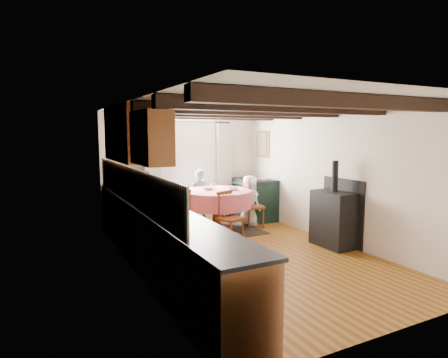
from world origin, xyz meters
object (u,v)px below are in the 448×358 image
dining_table (217,211)px  chair_right (254,205)px  chair_left (180,212)px  child_right (249,201)px  cast_iron_stove (334,204)px  child_far (199,197)px  aga_range (255,199)px  cup (213,186)px  chair_near (231,217)px

dining_table → chair_right: (0.85, -0.02, 0.05)m
chair_left → child_right: (1.63, 0.17, 0.07)m
cast_iron_stove → child_far: cast_iron_stove is taller
aga_range → child_far: 1.32m
cast_iron_stove → child_far: bearing=118.3°
cup → chair_right: bearing=-22.3°
chair_right → child_far: size_ratio=0.79×
dining_table → child_right: child_right is taller
chair_left → child_far: (0.74, 0.83, 0.12)m
cast_iron_stove → chair_left: bearing=140.3°
chair_right → cup: chair_right is taller
chair_near → aga_range: size_ratio=0.90×
aga_range → chair_near: bearing=-134.7°
dining_table → cast_iron_stove: 2.30m
child_far → cup: (0.10, -0.48, 0.29)m
chair_left → child_right: bearing=110.3°
chair_left → cast_iron_stove: 2.80m
chair_right → aga_range: aga_range is taller
cast_iron_stove → chair_right: bearing=105.6°
dining_table → child_right: (0.84, 0.13, 0.12)m
chair_left → cast_iron_stove: cast_iron_stove is taller
chair_left → child_far: size_ratio=0.80×
dining_table → cast_iron_stove: cast_iron_stove is taller
aga_range → cup: size_ratio=9.58×
dining_table → cast_iron_stove: bearing=-53.4°
aga_range → cup: (-1.19, -0.28, 0.41)m
dining_table → chair_left: chair_left is taller
chair_near → child_right: (0.93, 0.90, 0.07)m
child_right → cup: bearing=62.3°
cast_iron_stove → cup: 2.50m
child_far → cast_iron_stove: bearing=115.9°
aga_range → child_right: 0.61m
chair_left → child_right: child_right is taller
chair_right → cast_iron_stove: size_ratio=0.63×
cup → cast_iron_stove: bearing=-58.6°
chair_near → cast_iron_stove: size_ratio=0.62×
chair_near → cast_iron_stove: bearing=-54.1°
child_far → cup: size_ratio=11.05×
cast_iron_stove → child_right: 2.03m
chair_left → aga_range: size_ratio=0.92×
cast_iron_stove → child_right: size_ratio=1.40×
aga_range → child_far: child_far is taller
chair_left → child_far: child_far is taller
aga_range → cast_iron_stove: cast_iron_stove is taller
chair_left → cup: size_ratio=8.79×
aga_range → chair_left: bearing=-163.0°
chair_near → aga_range: (1.34, 1.36, 0.01)m
dining_table → child_right: size_ratio=1.29×
cast_iron_stove → cup: (-1.30, 2.13, 0.13)m
chair_right → cup: (-0.80, 0.33, 0.41)m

